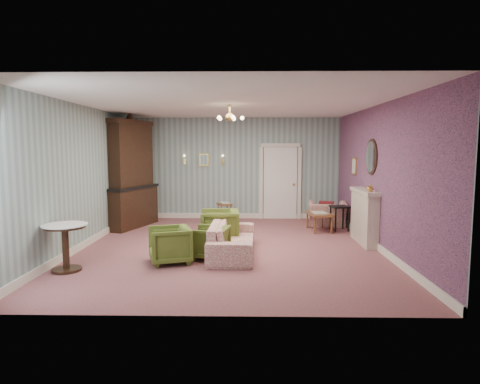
{
  "coord_description": "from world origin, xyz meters",
  "views": [
    {
      "loc": [
        0.36,
        -8.25,
        2.03
      ],
      "look_at": [
        0.2,
        0.4,
        1.1
      ],
      "focal_mm": 30.51,
      "sensor_mm": 36.0,
      "label": 1
    }
  ],
  "objects_px": {
    "sofa_chintz": "(232,233)",
    "olive_chair_b": "(210,241)",
    "olive_chair_a": "(170,243)",
    "dresser": "(130,171)",
    "side_table_black": "(339,218)",
    "olive_chair_c": "(220,225)",
    "wingback_chair": "(327,210)",
    "coffee_table": "(319,222)",
    "fireplace": "(364,216)",
    "pedestal_table": "(66,247)"
  },
  "relations": [
    {
      "from": "wingback_chair",
      "to": "dresser",
      "type": "height_order",
      "value": "dresser"
    },
    {
      "from": "olive_chair_a",
      "to": "coffee_table",
      "type": "bearing_deg",
      "value": 114.69
    },
    {
      "from": "wingback_chair",
      "to": "coffee_table",
      "type": "distance_m",
      "value": 0.77
    },
    {
      "from": "olive_chair_b",
      "to": "fireplace",
      "type": "distance_m",
      "value": 3.44
    },
    {
      "from": "olive_chair_b",
      "to": "coffee_table",
      "type": "distance_m",
      "value": 3.57
    },
    {
      "from": "olive_chair_c",
      "to": "coffee_table",
      "type": "xyz_separation_m",
      "value": [
        2.36,
        1.42,
        -0.17
      ]
    },
    {
      "from": "fireplace",
      "to": "side_table_black",
      "type": "height_order",
      "value": "fireplace"
    },
    {
      "from": "dresser",
      "to": "side_table_black",
      "type": "relative_size",
      "value": 4.67
    },
    {
      "from": "side_table_black",
      "to": "dresser",
      "type": "bearing_deg",
      "value": 175.38
    },
    {
      "from": "olive_chair_b",
      "to": "coffee_table",
      "type": "bearing_deg",
      "value": 145.75
    },
    {
      "from": "sofa_chintz",
      "to": "pedestal_table",
      "type": "distance_m",
      "value": 2.95
    },
    {
      "from": "olive_chair_c",
      "to": "sofa_chintz",
      "type": "height_order",
      "value": "sofa_chintz"
    },
    {
      "from": "sofa_chintz",
      "to": "fireplace",
      "type": "bearing_deg",
      "value": -70.02
    },
    {
      "from": "olive_chair_c",
      "to": "wingback_chair",
      "type": "relative_size",
      "value": 0.84
    },
    {
      "from": "olive_chair_a",
      "to": "olive_chair_c",
      "type": "height_order",
      "value": "olive_chair_c"
    },
    {
      "from": "sofa_chintz",
      "to": "side_table_black",
      "type": "height_order",
      "value": "sofa_chintz"
    },
    {
      "from": "sofa_chintz",
      "to": "olive_chair_b",
      "type": "bearing_deg",
      "value": 131.27
    },
    {
      "from": "olive_chair_b",
      "to": "sofa_chintz",
      "type": "bearing_deg",
      "value": 139.33
    },
    {
      "from": "side_table_black",
      "to": "sofa_chintz",
      "type": "bearing_deg",
      "value": -138.54
    },
    {
      "from": "sofa_chintz",
      "to": "fireplace",
      "type": "height_order",
      "value": "fireplace"
    },
    {
      "from": "olive_chair_c",
      "to": "pedestal_table",
      "type": "distance_m",
      "value": 3.13
    },
    {
      "from": "dresser",
      "to": "fireplace",
      "type": "bearing_deg",
      "value": 0.9
    },
    {
      "from": "olive_chair_a",
      "to": "dresser",
      "type": "relative_size",
      "value": 0.25
    },
    {
      "from": "olive_chair_c",
      "to": "pedestal_table",
      "type": "height_order",
      "value": "olive_chair_c"
    },
    {
      "from": "wingback_chair",
      "to": "sofa_chintz",
      "type": "bearing_deg",
      "value": 59.12
    },
    {
      "from": "olive_chair_b",
      "to": "coffee_table",
      "type": "xyz_separation_m",
      "value": [
        2.46,
        2.59,
        -0.1
      ]
    },
    {
      "from": "olive_chair_a",
      "to": "olive_chair_b",
      "type": "height_order",
      "value": "olive_chair_a"
    },
    {
      "from": "wingback_chair",
      "to": "fireplace",
      "type": "height_order",
      "value": "fireplace"
    },
    {
      "from": "wingback_chair",
      "to": "pedestal_table",
      "type": "bearing_deg",
      "value": 46.98
    },
    {
      "from": "coffee_table",
      "to": "wingback_chair",
      "type": "bearing_deg",
      "value": 63.91
    },
    {
      "from": "olive_chair_a",
      "to": "side_table_black",
      "type": "distance_m",
      "value": 4.66
    },
    {
      "from": "olive_chair_a",
      "to": "fireplace",
      "type": "bearing_deg",
      "value": 94.4
    },
    {
      "from": "olive_chair_c",
      "to": "dresser",
      "type": "height_order",
      "value": "dresser"
    },
    {
      "from": "dresser",
      "to": "pedestal_table",
      "type": "xyz_separation_m",
      "value": [
        0.0,
        -3.84,
        -1.06
      ]
    },
    {
      "from": "olive_chair_b",
      "to": "fireplace",
      "type": "xyz_separation_m",
      "value": [
        3.19,
        1.28,
        0.25
      ]
    },
    {
      "from": "olive_chair_c",
      "to": "side_table_black",
      "type": "bearing_deg",
      "value": 112.9
    },
    {
      "from": "olive_chair_b",
      "to": "fireplace",
      "type": "height_order",
      "value": "fireplace"
    },
    {
      "from": "sofa_chintz",
      "to": "dresser",
      "type": "height_order",
      "value": "dresser"
    },
    {
      "from": "wingback_chair",
      "to": "pedestal_table",
      "type": "distance_m",
      "value": 6.54
    },
    {
      "from": "sofa_chintz",
      "to": "fireplace",
      "type": "relative_size",
      "value": 1.49
    },
    {
      "from": "side_table_black",
      "to": "wingback_chair",
      "type": "bearing_deg",
      "value": 104.6
    },
    {
      "from": "side_table_black",
      "to": "olive_chair_a",
      "type": "bearing_deg",
      "value": -141.46
    },
    {
      "from": "olive_chair_c",
      "to": "sofa_chintz",
      "type": "relative_size",
      "value": 0.39
    },
    {
      "from": "olive_chair_a",
      "to": "coffee_table",
      "type": "distance_m",
      "value": 4.28
    },
    {
      "from": "fireplace",
      "to": "side_table_black",
      "type": "relative_size",
      "value": 2.25
    },
    {
      "from": "olive_chair_a",
      "to": "sofa_chintz",
      "type": "relative_size",
      "value": 0.34
    },
    {
      "from": "olive_chair_b",
      "to": "side_table_black",
      "type": "height_order",
      "value": "olive_chair_b"
    },
    {
      "from": "olive_chair_c",
      "to": "pedestal_table",
      "type": "xyz_separation_m",
      "value": [
        -2.42,
        -1.99,
        -0.01
      ]
    },
    {
      "from": "olive_chair_b",
      "to": "olive_chair_a",
      "type": "bearing_deg",
      "value": -56.52
    },
    {
      "from": "sofa_chintz",
      "to": "fireplace",
      "type": "distance_m",
      "value": 2.95
    }
  ]
}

